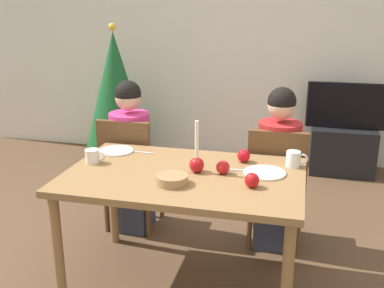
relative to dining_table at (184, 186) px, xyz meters
name	(u,v)px	position (x,y,z in m)	size (l,w,h in m)	color
ground_plane	(184,283)	(0.00, 0.00, -0.67)	(7.68, 7.68, 0.00)	brown
back_wall	(245,41)	(0.00, 2.60, 0.63)	(6.40, 0.10, 2.60)	silver
dining_table	(184,186)	(0.00, 0.00, 0.00)	(1.40, 0.90, 0.75)	olive
chair_left	(130,168)	(-0.59, 0.61, -0.15)	(0.40, 0.40, 0.90)	brown
chair_right	(277,181)	(0.51, 0.61, -0.15)	(0.40, 0.40, 0.90)	brown
person_left_child	(131,159)	(-0.59, 0.64, -0.10)	(0.30, 0.30, 1.17)	#33384C
person_right_child	(278,172)	(0.51, 0.64, -0.10)	(0.30, 0.30, 1.17)	#33384C
tv_stand	(342,150)	(1.08, 2.30, -0.43)	(0.64, 0.40, 0.48)	black
tv	(347,106)	(1.08, 2.30, 0.04)	(0.79, 0.05, 0.46)	black
christmas_tree	(116,92)	(-1.31, 2.07, 0.11)	(0.71, 0.71, 1.50)	brown
candle_centerpiece	(197,162)	(0.07, 0.04, 0.15)	(0.09, 0.09, 0.31)	red
plate_left	(116,151)	(-0.55, 0.28, 0.09)	(0.23, 0.23, 0.01)	white
plate_right	(265,173)	(0.46, 0.11, 0.09)	(0.25, 0.25, 0.01)	white
mug_left	(93,156)	(-0.60, 0.04, 0.13)	(0.13, 0.09, 0.09)	silver
mug_right	(294,159)	(0.62, 0.27, 0.13)	(0.13, 0.09, 0.10)	white
fork_left	(140,152)	(-0.38, 0.29, 0.09)	(0.18, 0.01, 0.01)	silver
fork_right	(236,170)	(0.29, 0.11, 0.09)	(0.18, 0.01, 0.01)	silver
bowl_walnuts	(172,180)	(-0.02, -0.17, 0.11)	(0.18, 0.18, 0.05)	#99754C
apple_near_candle	(244,156)	(0.31, 0.28, 0.12)	(0.08, 0.08, 0.08)	red
apple_by_left_plate	(223,167)	(0.22, 0.05, 0.12)	(0.08, 0.08, 0.08)	#B21819
apple_by_right_mug	(252,180)	(0.41, -0.11, 0.12)	(0.08, 0.08, 0.08)	red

